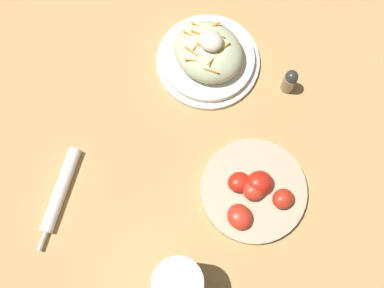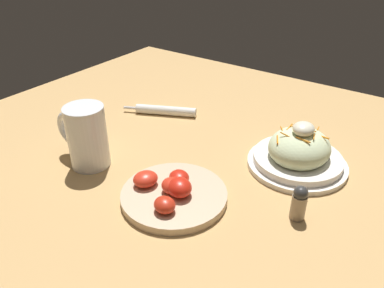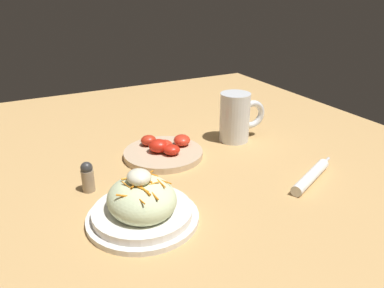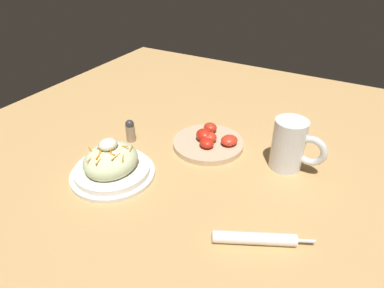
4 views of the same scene
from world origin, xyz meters
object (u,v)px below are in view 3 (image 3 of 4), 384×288
(napkin_roll, at_px, (311,176))
(tomato_plate, at_px, (164,151))
(salad_plate, at_px, (142,205))
(beer_mug, at_px, (236,119))
(salt_shaker, at_px, (88,177))

(napkin_roll, relative_size, tomato_plate, 0.93)
(salad_plate, xyz_separation_m, tomato_plate, (0.24, -0.15, -0.02))
(salad_plate, xyz_separation_m, beer_mug, (0.25, -0.37, 0.03))
(napkin_roll, relative_size, salt_shaker, 2.77)
(napkin_roll, xyz_separation_m, salt_shaker, (0.19, 0.45, 0.02))
(napkin_roll, distance_m, salt_shaker, 0.49)
(salad_plate, bearing_deg, tomato_plate, -31.78)
(salad_plate, bearing_deg, napkin_roll, -94.88)
(salad_plate, distance_m, salt_shaker, 0.17)
(salt_shaker, bearing_deg, tomato_plate, -68.20)
(salt_shaker, bearing_deg, napkin_roll, -112.82)
(salad_plate, bearing_deg, salt_shaker, 21.94)
(napkin_roll, height_order, salt_shaker, salt_shaker)
(salad_plate, distance_m, beer_mug, 0.45)
(beer_mug, relative_size, tomato_plate, 0.69)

